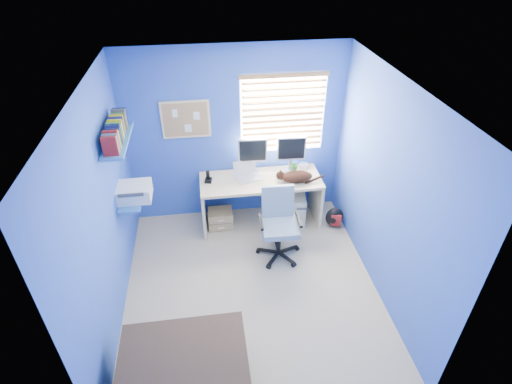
{
  "coord_description": "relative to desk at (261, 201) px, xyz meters",
  "views": [
    {
      "loc": [
        -0.42,
        -3.36,
        3.71
      ],
      "look_at": [
        0.15,
        0.65,
        0.95
      ],
      "focal_mm": 28.0,
      "sensor_mm": 36.0,
      "label": 1
    }
  ],
  "objects": [
    {
      "name": "wall_shelves",
      "position": [
        -1.65,
        -0.51,
        1.06
      ],
      "size": [
        0.42,
        0.9,
        1.05
      ],
      "color": "#336FB5",
      "rests_on": "ground"
    },
    {
      "name": "office_chair",
      "position": [
        0.13,
        -0.71,
        -0.01
      ],
      "size": [
        0.58,
        0.58,
        0.96
      ],
      "color": "black",
      "rests_on": "floor"
    },
    {
      "name": "phone",
      "position": [
        -0.72,
        0.05,
        0.45
      ],
      "size": [
        0.11,
        0.12,
        0.17
      ],
      "primitive_type": "cube",
      "rotation": [
        0.0,
        0.0,
        -0.18
      ],
      "color": "black",
      "rests_on": "desk"
    },
    {
      "name": "wall_back",
      "position": [
        -0.3,
        0.34,
        0.88
      ],
      "size": [
        3.0,
        0.01,
        2.5
      ],
      "primitive_type": "cube",
      "color": "#374FBF",
      "rests_on": "ground"
    },
    {
      "name": "wall_front",
      "position": [
        -0.3,
        -2.86,
        0.88
      ],
      "size": [
        3.0,
        0.01,
        2.5
      ],
      "primitive_type": "cube",
      "color": "#374FBF",
      "rests_on": "ground"
    },
    {
      "name": "wall_left",
      "position": [
        -1.8,
        -1.26,
        0.88
      ],
      "size": [
        0.01,
        3.2,
        2.5
      ],
      "primitive_type": "cube",
      "color": "#374FBF",
      "rests_on": "ground"
    },
    {
      "name": "monitor_left",
      "position": [
        -0.09,
        0.18,
        0.64
      ],
      "size": [
        0.41,
        0.14,
        0.54
      ],
      "primitive_type": "cube",
      "rotation": [
        0.0,
        0.0,
        -0.06
      ],
      "color": "silver",
      "rests_on": "desk"
    },
    {
      "name": "cat",
      "position": [
        0.48,
        -0.12,
        0.45
      ],
      "size": [
        0.46,
        0.3,
        0.15
      ],
      "primitive_type": "ellipsoid",
      "rotation": [
        0.0,
        0.0,
        -0.2
      ],
      "color": "black",
      "rests_on": "desk"
    },
    {
      "name": "floor",
      "position": [
        -0.3,
        -1.26,
        -0.37
      ],
      "size": [
        3.0,
        3.2,
        0.0
      ],
      "primitive_type": "cube",
      "color": "#C0B396",
      "rests_on": "ground"
    },
    {
      "name": "backpack",
      "position": [
        1.05,
        -0.25,
        -0.22
      ],
      "size": [
        0.31,
        0.27,
        0.3
      ],
      "primitive_type": "ellipsoid",
      "rotation": [
        0.0,
        0.0,
        -0.32
      ],
      "color": "black",
      "rests_on": "floor"
    },
    {
      "name": "desk",
      "position": [
        0.0,
        0.0,
        0.0
      ],
      "size": [
        1.68,
        0.65,
        0.74
      ],
      "primitive_type": "cube",
      "color": "#E0BD86",
      "rests_on": "floor"
    },
    {
      "name": "corkboard",
      "position": [
        -0.95,
        0.33,
        1.18
      ],
      "size": [
        0.64,
        0.02,
        0.52
      ],
      "color": "#E0BD86",
      "rests_on": "ground"
    },
    {
      "name": "window_blinds",
      "position": [
        0.35,
        0.31,
        1.18
      ],
      "size": [
        1.15,
        0.05,
        1.1
      ],
      "color": "white",
      "rests_on": "ground"
    },
    {
      "name": "wall_right",
      "position": [
        1.2,
        -1.26,
        0.88
      ],
      "size": [
        0.01,
        3.2,
        2.5
      ],
      "primitive_type": "cube",
      "color": "#374FBF",
      "rests_on": "ground"
    },
    {
      "name": "laptop",
      "position": [
        -0.17,
        0.04,
        0.48
      ],
      "size": [
        0.39,
        0.35,
        0.22
      ],
      "primitive_type": "cube",
      "rotation": [
        0.0,
        0.0,
        0.3
      ],
      "color": "silver",
      "rests_on": "desk"
    },
    {
      "name": "mug",
      "position": [
        0.5,
        0.15,
        0.42
      ],
      "size": [
        0.1,
        0.09,
        0.1
      ],
      "primitive_type": "imported",
      "color": "#3B8B33",
      "rests_on": "desk"
    },
    {
      "name": "drawer_boxes",
      "position": [
        -0.59,
        -0.02,
        -0.23
      ],
      "size": [
        0.35,
        0.28,
        0.27
      ],
      "primitive_type": "cube",
      "color": "tan",
      "rests_on": "floor"
    },
    {
      "name": "ceiling",
      "position": [
        -0.3,
        -1.26,
        2.13
      ],
      "size": [
        3.0,
        3.2,
        0.0
      ],
      "primitive_type": "cube",
      "color": "white",
      "rests_on": "wall_back"
    },
    {
      "name": "cd_spindle",
      "position": [
        0.66,
        0.22,
        0.41
      ],
      "size": [
        0.13,
        0.13,
        0.07
      ],
      "primitive_type": "cylinder",
      "color": "silver",
      "rests_on": "desk"
    },
    {
      "name": "monitor_right",
      "position": [
        0.45,
        0.17,
        0.64
      ],
      "size": [
        0.41,
        0.14,
        0.54
      ],
      "primitive_type": "cube",
      "rotation": [
        0.0,
        0.0,
        -0.05
      ],
      "color": "silver",
      "rests_on": "desk"
    },
    {
      "name": "tower_pc",
      "position": [
        0.55,
        -0.03,
        -0.14
      ],
      "size": [
        0.25,
        0.46,
        0.45
      ],
      "primitive_type": "cube",
      "rotation": [
        0.0,
        0.0,
        -0.13
      ],
      "color": "beige",
      "rests_on": "floor"
    },
    {
      "name": "bed_corner",
      "position": [
        -1.07,
        -2.45,
        -0.11
      ],
      "size": [
        1.1,
        0.78,
        0.53
      ],
      "primitive_type": "cube",
      "color": "#442D1E",
      "rests_on": "floor"
    },
    {
      "name": "yellow_book",
      "position": [
        0.41,
        -0.23,
        -0.25
      ],
      "size": [
        0.03,
        0.17,
        0.24
      ],
      "primitive_type": "cube",
      "color": "yellow",
      "rests_on": "floor"
    }
  ]
}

